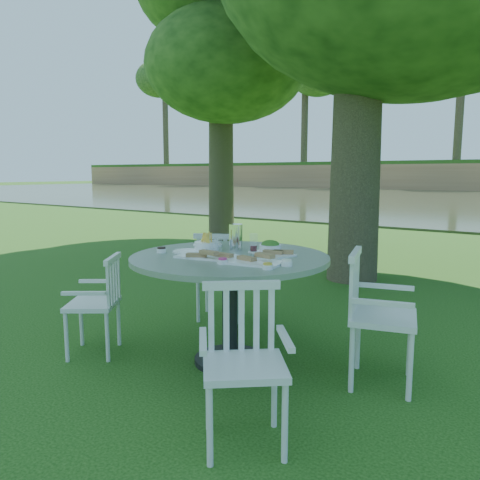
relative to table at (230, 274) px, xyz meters
The scene contains 7 objects.
ground 0.97m from the table, 128.09° to the left, with size 140.00×140.00×0.00m, color #143D0C.
table is the anchor object (origin of this frame).
chair_ne 1.06m from the table, 15.54° to the left, with size 0.55×0.57×0.93m.
chair_nw 1.07m from the table, 132.11° to the left, with size 0.58×0.57×0.89m.
chair_sw 1.08m from the table, 154.98° to the right, with size 0.55×0.55×0.81m.
chair_se 1.07m from the table, 49.90° to the right, with size 0.60×0.60×0.87m.
tableware 0.20m from the table, 121.85° to the left, with size 1.16×0.74×0.22m.
Camera 1 is at (2.49, -3.36, 1.48)m, focal length 35.00 mm.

